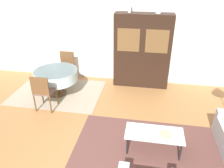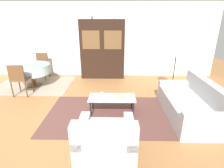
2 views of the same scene
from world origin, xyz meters
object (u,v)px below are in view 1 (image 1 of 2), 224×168
(display_cabinet, at_px, (142,51))
(vase_short, at_px, (159,9))
(coffee_table, at_px, (154,135))
(dining_table, at_px, (56,75))
(dining_chair_far, at_px, (66,65))
(vase_tall, at_px, (130,7))
(dining_chair_near, at_px, (43,90))
(cup, at_px, (142,127))
(bowl, at_px, (165,134))

(display_cabinet, distance_m, vase_short, 1.23)
(coffee_table, height_order, dining_table, dining_table)
(dining_chair_far, distance_m, vase_tall, 2.54)
(vase_tall, bearing_deg, display_cabinet, -0.13)
(coffee_table, xyz_separation_m, vase_short, (-0.05, 2.77, 1.86))
(dining_chair_far, bearing_deg, display_cabinet, -174.81)
(dining_chair_near, relative_size, vase_tall, 3.10)
(dining_chair_far, bearing_deg, cup, 134.06)
(coffee_table, distance_m, dining_table, 3.20)
(coffee_table, xyz_separation_m, dining_chair_near, (-2.66, 0.96, 0.18))
(display_cabinet, bearing_deg, dining_chair_far, -174.81)
(dining_chair_far, distance_m, cup, 3.49)
(coffee_table, bearing_deg, vase_short, 91.06)
(dining_table, xyz_separation_m, bowl, (2.86, -1.81, -0.13))
(coffee_table, bearing_deg, dining_table, 146.48)
(display_cabinet, bearing_deg, vase_short, 0.15)
(coffee_table, relative_size, dining_chair_far, 1.16)
(bowl, bearing_deg, vase_short, 95.00)
(display_cabinet, height_order, vase_tall, vase_tall)
(cup, height_order, vase_tall, vase_tall)
(dining_table, xyz_separation_m, vase_tall, (1.86, 1.01, 1.69))
(dining_chair_near, xyz_separation_m, vase_tall, (1.86, 1.81, 1.72))
(vase_tall, bearing_deg, dining_table, -151.56)
(display_cabinet, xyz_separation_m, vase_short, (0.35, 0.00, 1.18))
(dining_chair_far, relative_size, vase_short, 3.97)
(coffee_table, relative_size, dining_chair_near, 1.16)
(cup, xyz_separation_m, vase_tall, (-0.56, 2.71, 1.80))
(coffee_table, distance_m, vase_short, 3.34)
(dining_table, height_order, bowl, dining_table)
(bowl, bearing_deg, dining_chair_far, 137.55)
(cup, xyz_separation_m, bowl, (0.44, -0.11, -0.02))
(dining_chair_far, xyz_separation_m, vase_short, (2.61, 0.21, 1.69))
(dining_table, height_order, dining_chair_near, dining_chair_near)
(display_cabinet, height_order, vase_short, vase_short)
(coffee_table, height_order, display_cabinet, display_cabinet)
(bowl, bearing_deg, display_cabinet, 101.99)
(coffee_table, xyz_separation_m, dining_table, (-2.66, 1.76, 0.20))
(display_cabinet, relative_size, cup, 21.42)
(dining_chair_far, bearing_deg, dining_chair_near, 90.00)
(bowl, distance_m, vase_tall, 3.50)
(coffee_table, height_order, vase_short, vase_short)
(dining_chair_far, bearing_deg, vase_short, -175.49)
(bowl, height_order, vase_tall, vase_tall)
(dining_table, bearing_deg, vase_tall, 28.44)
(bowl, bearing_deg, cup, 165.76)
(dining_table, relative_size, vase_tall, 3.86)
(dining_table, xyz_separation_m, dining_chair_near, (0.00, -0.80, -0.03))
(dining_chair_far, relative_size, vase_tall, 3.10)
(dining_table, bearing_deg, vase_short, 21.09)
(bowl, bearing_deg, dining_chair_near, 160.49)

